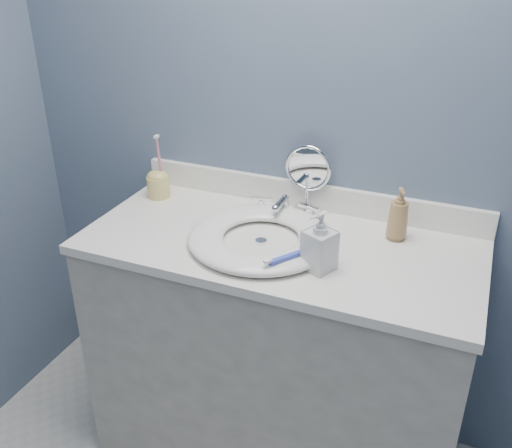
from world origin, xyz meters
The scene contains 12 objects.
back_wall centered at (0.00, 1.25, 1.20)m, with size 2.20×0.02×2.40m, color slate.
vanity_cabinet centered at (0.00, 0.97, 0.42)m, with size 1.20×0.55×0.85m, color #BCB7AC.
countertop centered at (0.00, 0.97, 0.86)m, with size 1.22×0.57×0.03m, color white.
backsplash centered at (0.00, 1.24, 0.93)m, with size 1.22×0.02×0.09m, color white.
basin centered at (-0.05, 0.94, 0.90)m, with size 0.45×0.45×0.04m, color white, non-canonical shape.
drain centered at (-0.05, 0.94, 0.88)m, with size 0.04×0.04×0.01m, color silver.
faucet centered at (-0.05, 1.14, 0.91)m, with size 0.25×0.13×0.07m.
makeup_mirror centered at (0.01, 1.21, 1.01)m, with size 0.16×0.09×0.24m.
soap_bottle_amber centered at (0.33, 1.13, 0.96)m, with size 0.06×0.07×0.17m, color #9C7746.
soap_bottle_clear centered at (0.16, 0.87, 0.97)m, with size 0.08×0.08×0.18m, color silver.
toothbrush_holder centered at (-0.52, 1.12, 0.93)m, with size 0.08×0.08×0.23m.
toothbrush_lying centered at (0.09, 0.83, 0.92)m, with size 0.11×0.15×0.02m.
Camera 1 is at (0.52, -0.47, 1.73)m, focal length 40.00 mm.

